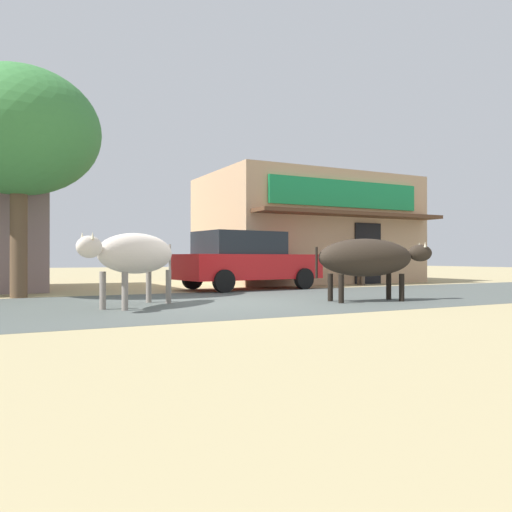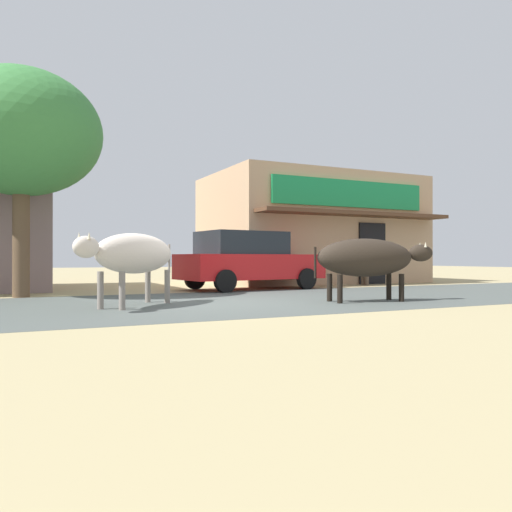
# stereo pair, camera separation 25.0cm
# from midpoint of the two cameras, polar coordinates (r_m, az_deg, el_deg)

# --- Properties ---
(ground) EXTENTS (80.00, 80.00, 0.00)m
(ground) POSITION_cam_midpoint_polar(r_m,az_deg,el_deg) (10.53, -4.45, -5.11)
(ground) COLOR tan
(asphalt_road) EXTENTS (72.00, 5.84, 0.00)m
(asphalt_road) POSITION_cam_midpoint_polar(r_m,az_deg,el_deg) (10.53, -4.45, -5.10)
(asphalt_road) COLOR #4B514D
(asphalt_road) RESTS_ON ground
(storefront_right_club) EXTENTS (7.48, 5.82, 3.91)m
(storefront_right_club) POSITION_cam_midpoint_polar(r_m,az_deg,el_deg) (19.58, 5.26, 2.90)
(storefront_right_club) COLOR tan
(storefront_right_club) RESTS_ON ground
(roadside_tree) EXTENTS (3.60, 3.60, 5.20)m
(roadside_tree) POSITION_cam_midpoint_polar(r_m,az_deg,el_deg) (13.11, -25.36, 12.32)
(roadside_tree) COLOR brown
(roadside_tree) RESTS_ON ground
(parked_hatchback_car) EXTENTS (4.30, 2.33, 1.64)m
(parked_hatchback_car) POSITION_cam_midpoint_polar(r_m,az_deg,el_deg) (14.66, -1.65, -0.43)
(parked_hatchback_car) COLOR red
(parked_hatchback_car) RESTS_ON ground
(cow_near_brown) EXTENTS (2.38, 2.27, 1.36)m
(cow_near_brown) POSITION_cam_midpoint_polar(r_m,az_deg,el_deg) (9.75, -13.93, 0.21)
(cow_near_brown) COLOR beige
(cow_near_brown) RESTS_ON ground
(cow_far_dark) EXTENTS (2.72, 1.04, 1.30)m
(cow_far_dark) POSITION_cam_midpoint_polar(r_m,az_deg,el_deg) (10.84, 11.74, -0.22)
(cow_far_dark) COLOR #2D251C
(cow_far_dark) RESTS_ON ground
(pedestrian_by_shop) EXTENTS (0.36, 0.61, 1.51)m
(pedestrian_by_shop) POSITION_cam_midpoint_polar(r_m,az_deg,el_deg) (17.31, 11.19, -0.28)
(pedestrian_by_shop) COLOR brown
(pedestrian_by_shop) RESTS_ON ground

